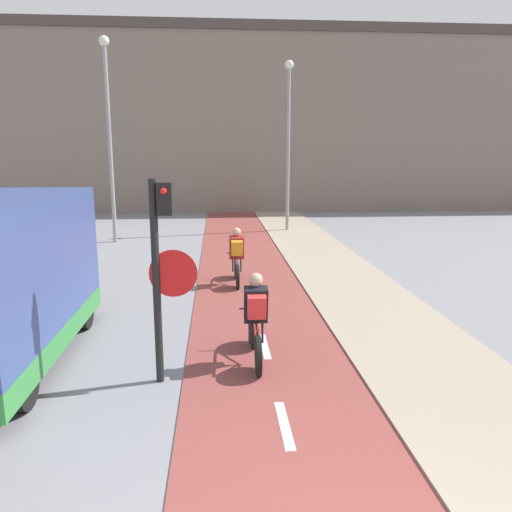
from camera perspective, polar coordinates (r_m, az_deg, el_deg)
The scene contains 6 objects.
building_row_background at distance 30.06m, azimuth -3.12°, elevation 15.02°, with size 60.00×5.20×10.00m.
traffic_light_pole at distance 6.97m, azimuth -10.71°, elevation -0.31°, with size 0.67×0.25×2.90m.
street_lamp_far at distance 19.05m, azimuth -16.50°, elevation 14.62°, with size 0.36×0.36×7.20m.
street_lamp_sidewalk at distance 21.07m, azimuth 3.73°, elevation 14.26°, with size 0.36×0.36×6.88m.
cyclist_near at distance 7.79m, azimuth -0.03°, elevation -7.29°, with size 0.46×1.69×1.44m.
cyclist_far at distance 12.40m, azimuth -2.22°, elevation -0.13°, with size 0.46×1.65×1.44m.
Camera 1 is at (-0.77, -2.43, 3.22)m, focal length 35.00 mm.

